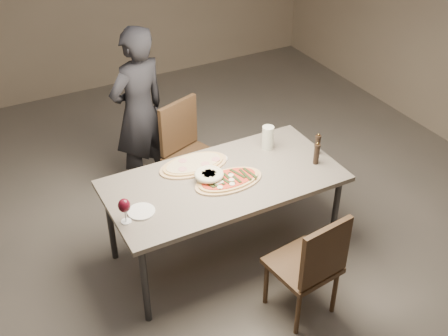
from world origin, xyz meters
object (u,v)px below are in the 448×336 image
zucchini_pizza (229,180)px  carafe (268,138)px  ham_pizza (194,165)px  diner (139,112)px  chair_far (188,148)px  chair_near (312,263)px  bread_basket (209,176)px  dining_table (224,185)px  pepper_mill_left (318,144)px

zucchini_pizza → carafe: bearing=21.1°
ham_pizza → zucchini_pizza: bearing=-52.6°
zucchini_pizza → diner: bearing=93.5°
chair_far → diner: bearing=-69.5°
zucchini_pizza → carafe: 0.58m
zucchini_pizza → ham_pizza: bearing=106.9°
carafe → chair_near: 1.18m
chair_far → bread_basket: bearing=56.2°
ham_pizza → carafe: 0.66m
chair_near → carafe: bearing=67.6°
dining_table → diner: (-0.22, 1.20, 0.11)m
dining_table → diner: size_ratio=1.12×
dining_table → chair_far: bearing=84.2°
carafe → diner: diner is taller
ham_pizza → diner: diner is taller
zucchini_pizza → diner: 1.28m
dining_table → carafe: carafe is taller
dining_table → ham_pizza: ham_pizza is taller
dining_table → ham_pizza: (-0.13, 0.26, 0.07)m
carafe → diner: (-0.74, 0.99, -0.05)m
dining_table → chair_far: chair_far is taller
dining_table → carafe: (0.52, 0.22, 0.16)m
pepper_mill_left → carafe: (-0.31, 0.26, 0.01)m
chair_far → diner: size_ratio=0.59×
pepper_mill_left → carafe: bearing=140.0°
diner → chair_far: bearing=112.5°
dining_table → carafe: size_ratio=8.96×
dining_table → zucchini_pizza: bearing=-79.2°
ham_pizza → pepper_mill_left: 1.01m
diner → zucchini_pizza: bearing=82.2°
pepper_mill_left → ham_pizza: bearing=162.4°
chair_far → chair_near: bearing=74.4°
pepper_mill_left → chair_far: bearing=130.0°
dining_table → ham_pizza: 0.30m
dining_table → chair_near: bearing=-75.6°
dining_table → zucchini_pizza: 0.09m
dining_table → pepper_mill_left: size_ratio=9.55×
bread_basket → carafe: carafe is taller
chair_near → pepper_mill_left: bearing=46.6°
chair_near → dining_table: bearing=97.3°
chair_near → chair_far: chair_far is taller
zucchini_pizza → diner: size_ratio=0.34×
carafe → chair_far: 0.83m
carafe → chair_near: carafe is taller
diner → bread_basket: bearing=77.1°
chair_near → diner: bearing=95.0°
ham_pizza → chair_far: chair_far is taller
chair_near → diner: size_ratio=0.57×
chair_near → chair_far: (-0.14, 1.71, 0.03)m
dining_table → chair_near: size_ratio=1.98×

